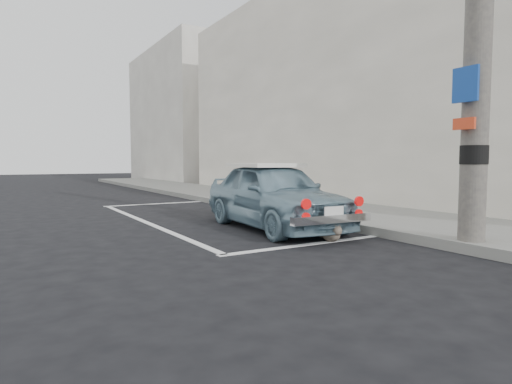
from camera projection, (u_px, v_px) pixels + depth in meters
ground at (263, 242)px, 6.42m from camera, size 80.00×80.00×0.00m
sidewalk at (336, 211)px, 9.77m from camera, size 2.80×40.00×0.15m
shop_building at (372, 86)px, 12.84m from camera, size 3.50×18.00×7.00m
building_far at (180, 116)px, 26.50m from camera, size 3.50×10.00×8.00m
pline_rear at (310, 244)px, 6.25m from camera, size 3.00×0.12×0.01m
pline_front at (158, 204)px, 12.23m from camera, size 3.00×0.12×0.01m
pline_side at (146, 222)px, 8.52m from camera, size 0.12×7.00×0.01m
retro_coupe at (274, 195)px, 7.73m from camera, size 1.68×3.65×1.21m
cat at (332, 233)px, 6.45m from camera, size 0.27×0.53×0.29m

